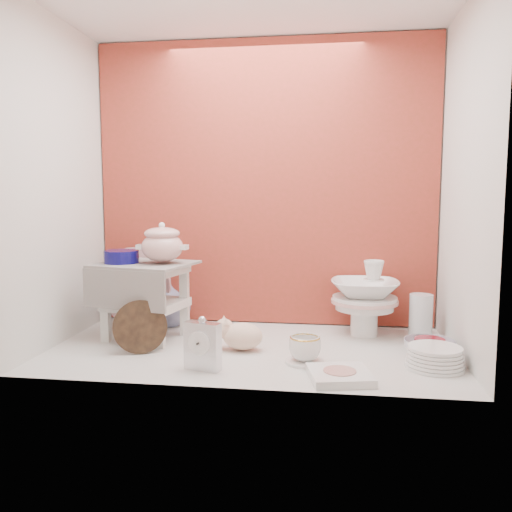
{
  "coord_description": "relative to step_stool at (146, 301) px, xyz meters",
  "views": [
    {
      "loc": [
        0.34,
        -2.29,
        0.69
      ],
      "look_at": [
        0.02,
        0.02,
        0.42
      ],
      "focal_mm": 36.87,
      "sensor_mm": 36.0,
      "label": 1
    }
  ],
  "objects": [
    {
      "name": "niche_shell",
      "position": [
        0.53,
        0.08,
        0.75
      ],
      "size": [
        1.86,
        1.03,
        1.53
      ],
      "color": "#A43229",
      "rests_on": "ground"
    },
    {
      "name": "mantel_clock",
      "position": [
        0.38,
        -0.42,
        -0.08
      ],
      "size": [
        0.15,
        0.09,
        0.21
      ],
      "primitive_type": "cube",
      "rotation": [
        0.0,
        0.0,
        -0.27
      ],
      "color": "silver",
      "rests_on": "ground"
    },
    {
      "name": "lattice_dish",
      "position": [
        0.92,
        -0.45,
        -0.17
      ],
      "size": [
        0.27,
        0.27,
        0.03
      ],
      "primitive_type": "cube",
      "rotation": [
        0.0,
        0.0,
        0.21
      ],
      "color": "white",
      "rests_on": "ground"
    },
    {
      "name": "floral_platter",
      "position": [
        -0.15,
        0.26,
        0.02
      ],
      "size": [
        0.42,
        0.1,
        0.42
      ],
      "primitive_type": null,
      "rotation": [
        0.0,
        0.0,
        -0.14
      ],
      "color": "silver",
      "rests_on": "ground"
    },
    {
      "name": "teacup_saucer",
      "position": [
        0.78,
        -0.28,
        -0.18
      ],
      "size": [
        0.19,
        0.19,
        0.01
      ],
      "primitive_type": "cylinder",
      "rotation": [
        0.0,
        0.0,
        0.19
      ],
      "color": "white",
      "rests_on": "ground"
    },
    {
      "name": "step_stool",
      "position": [
        0.0,
        0.0,
        0.0
      ],
      "size": [
        0.49,
        0.45,
        0.37
      ],
      "primitive_type": null,
      "rotation": [
        0.0,
        0.0,
        -0.21
      ],
      "color": "silver",
      "rests_on": "ground"
    },
    {
      "name": "plush_pig",
      "position": [
        0.5,
        -0.14,
        -0.12
      ],
      "size": [
        0.27,
        0.24,
        0.14
      ],
      "primitive_type": "ellipsoid",
      "rotation": [
        0.0,
        0.0,
        -0.44
      ],
      "color": "beige",
      "rests_on": "ground"
    },
    {
      "name": "ground",
      "position": [
        0.53,
        -0.1,
        -0.18
      ],
      "size": [
        1.8,
        1.8,
        0.0
      ],
      "primitive_type": "plane",
      "color": "silver",
      "rests_on": "ground"
    },
    {
      "name": "cobalt_bowl",
      "position": [
        -0.11,
        -0.02,
        0.21
      ],
      "size": [
        0.17,
        0.17,
        0.06
      ],
      "primitive_type": "cylinder",
      "rotation": [
        0.0,
        0.0,
        -0.05
      ],
      "color": "#0D0B55",
      "rests_on": "step_stool"
    },
    {
      "name": "porcelain_tower",
      "position": [
        1.05,
        0.2,
        0.0
      ],
      "size": [
        0.34,
        0.34,
        0.38
      ],
      "primitive_type": null,
      "rotation": [
        0.0,
        0.0,
        0.03
      ],
      "color": "white",
      "rests_on": "ground"
    },
    {
      "name": "soup_tureen",
      "position": [
        0.09,
        -0.01,
        0.28
      ],
      "size": [
        0.29,
        0.29,
        0.2
      ],
      "primitive_type": null,
      "rotation": [
        0.0,
        0.0,
        0.27
      ],
      "color": "white",
      "rests_on": "step_stool"
    },
    {
      "name": "gold_rim_teacup",
      "position": [
        0.78,
        -0.28,
        -0.12
      ],
      "size": [
        0.16,
        0.16,
        0.1
      ],
      "primitive_type": "imported",
      "rotation": [
        0.0,
        0.0,
        0.25
      ],
      "color": "white",
      "rests_on": "teacup_saucer"
    },
    {
      "name": "clear_glass_vase",
      "position": [
        1.31,
        0.16,
        -0.07
      ],
      "size": [
        0.14,
        0.14,
        0.22
      ],
      "primitive_type": "cylinder",
      "rotation": [
        0.0,
        0.0,
        0.29
      ],
      "color": "silver",
      "rests_on": "ground"
    },
    {
      "name": "dinner_plate_stack",
      "position": [
        1.3,
        -0.27,
        -0.14
      ],
      "size": [
        0.29,
        0.29,
        0.09
      ],
      "primitive_type": "cylinder",
      "rotation": [
        0.0,
        0.0,
        0.31
      ],
      "color": "white",
      "rests_on": "ground"
    },
    {
      "name": "lacquer_tray",
      "position": [
        0.06,
        -0.24,
        -0.07
      ],
      "size": [
        0.24,
        0.14,
        0.24
      ],
      "primitive_type": null,
      "rotation": [
        0.0,
        0.0,
        0.41
      ],
      "color": "black",
      "rests_on": "ground"
    },
    {
      "name": "crystal_bowl",
      "position": [
        1.31,
        -0.1,
        -0.15
      ],
      "size": [
        0.29,
        0.29,
        0.07
      ],
      "primitive_type": "imported",
      "rotation": [
        0.0,
        0.0,
        0.41
      ],
      "color": "silver",
      "rests_on": "ground"
    },
    {
      "name": "blue_white_vase",
      "position": [
        0.02,
        0.27,
        -0.06
      ],
      "size": [
        0.28,
        0.28,
        0.26
      ],
      "primitive_type": "imported",
      "rotation": [
        0.0,
        0.0,
        0.15
      ],
      "color": "silver",
      "rests_on": "ground"
    }
  ]
}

